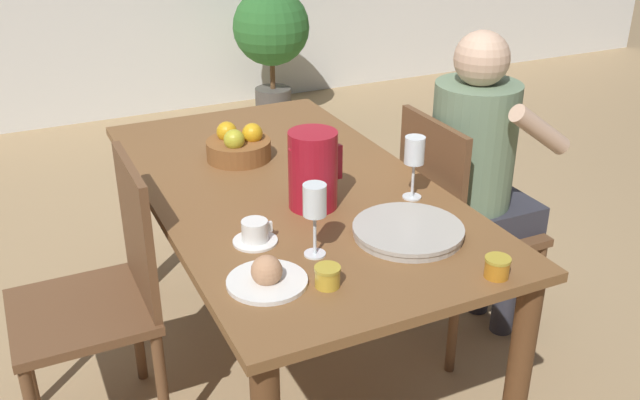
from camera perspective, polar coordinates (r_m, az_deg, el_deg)
ground_plane at (r=2.74m, az=-2.26°, el=-13.06°), size 20.00×20.00×0.00m
dining_table at (r=2.39m, az=-2.52°, el=-1.05°), size 0.89×1.64×0.74m
chair_person_side at (r=2.67m, az=10.85°, el=-1.90°), size 0.42×0.42×0.92m
chair_opposite at (r=2.31m, az=-16.98°, el=-7.28°), size 0.42×0.42×0.92m
person_seated at (r=2.63m, az=12.66°, el=2.82°), size 0.39×0.41×1.20m
red_pitcher at (r=2.15m, az=-0.57°, el=2.44°), size 0.17×0.15×0.24m
wine_glass_water at (r=2.21m, az=7.57°, el=3.73°), size 0.06×0.06×0.20m
wine_glass_juice at (r=1.86m, az=-0.43°, el=-0.35°), size 0.06×0.06×0.21m
teacup_near_person at (r=1.99m, az=-5.22°, el=-2.67°), size 0.13×0.13×0.07m
serving_tray at (r=2.03m, az=7.06°, el=-2.48°), size 0.32×0.32×0.03m
bread_plate at (r=1.80m, az=-4.27°, el=-6.10°), size 0.21×0.21×0.08m
jam_jar_amber at (r=1.88m, az=14.00°, el=-5.15°), size 0.07×0.07×0.06m
jam_jar_red at (r=1.78m, az=0.60°, el=-6.06°), size 0.07×0.07×0.06m
fruit_bowl at (r=2.55m, az=-6.54°, el=4.32°), size 0.23×0.23×0.13m
potted_plant at (r=5.09m, az=-3.91°, el=13.11°), size 0.53×0.53×0.92m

